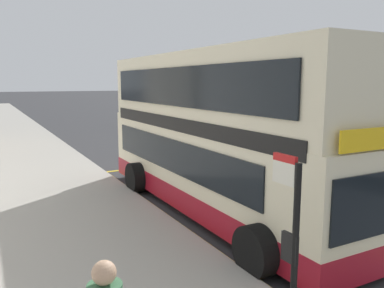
{
  "coord_description": "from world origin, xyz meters",
  "views": [
    {
      "loc": [
        -8.15,
        -1.76,
        3.62
      ],
      "look_at": [
        -2.81,
        8.14,
        1.83
      ],
      "focal_mm": 36.54,
      "sensor_mm": 36.0,
      "label": 1
    }
  ],
  "objects": [
    {
      "name": "pavement_near",
      "position": [
        -7.0,
        32.0,
        0.07
      ],
      "size": [
        6.0,
        76.0,
        0.14
      ],
      "primitive_type": "cube",
      "color": "#A39E93",
      "rests_on": "ground"
    },
    {
      "name": "bus_stop_sign",
      "position": [
        -4.68,
        1.92,
        1.65
      ],
      "size": [
        0.09,
        0.51,
        2.54
      ],
      "color": "black",
      "rests_on": "pavement_near"
    },
    {
      "name": "parked_car_teal_distant",
      "position": [
        4.54,
        27.39,
        0.8
      ],
      "size": [
        2.09,
        4.2,
        1.62
      ],
      "rotation": [
        0.0,
        0.0,
        -0.03
      ],
      "color": "#196066",
      "rests_on": "ground"
    },
    {
      "name": "double_decker_bus",
      "position": [
        -2.46,
        7.36,
        2.06
      ],
      "size": [
        3.18,
        10.17,
        4.4
      ],
      "color": "beige",
      "rests_on": "ground"
    },
    {
      "name": "ground_plane",
      "position": [
        0.0,
        32.0,
        0.0
      ],
      "size": [
        260.0,
        260.0,
        0.0
      ],
      "primitive_type": "plane",
      "color": "#333335"
    },
    {
      "name": "bus_bay_markings",
      "position": [
        -2.43,
        7.17,
        0.01
      ],
      "size": [
        3.14,
        12.9,
        0.01
      ],
      "color": "yellow",
      "rests_on": "ground"
    }
  ]
}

